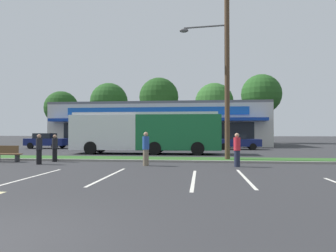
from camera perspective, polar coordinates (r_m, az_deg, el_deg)
name	(u,v)px	position (r m, az deg, el deg)	size (l,w,h in m)	color
grass_median	(147,159)	(18.65, -4.05, -6.28)	(56.00, 2.20, 0.12)	#2D5B23
curb_lip	(143,161)	(17.45, -4.77, -6.63)	(56.00, 0.24, 0.12)	gray
parking_stripe_0	(31,177)	(12.68, -24.71, -8.86)	(0.12, 4.80, 0.01)	silver
parking_stripe_1	(109,176)	(12.08, -11.26, -9.33)	(0.12, 4.80, 0.01)	silver
parking_stripe_2	(194,179)	(11.12, 4.89, -10.06)	(0.12, 4.80, 0.01)	silver
parking_stripe_3	(245,178)	(11.78, 14.46, -9.53)	(0.12, 4.80, 0.01)	silver
storefront_building	(162,125)	(40.01, -1.21, 0.23)	(26.57, 12.13, 5.36)	beige
tree_far_left	(61,108)	(56.05, -19.64, 3.26)	(5.87, 5.87, 8.92)	#473323
tree_left	(109,102)	(54.04, -11.17, 4.54)	(6.61, 6.61, 10.38)	#473323
tree_mid_left	(159,97)	(48.57, -1.74, 5.47)	(6.34, 6.34, 10.51)	#473323
tree_mid	(214,102)	(48.91, 8.80, 4.51)	(6.15, 6.15, 9.62)	#473323
tree_mid_right	(261,94)	(49.03, 17.33, 5.78)	(6.19, 6.19, 10.71)	#473323
utility_pole	(225,61)	(18.60, 10.78, 12.15)	(3.06, 2.40, 11.29)	#4C3826
city_bus	(146,132)	(23.78, -4.25, -1.05)	(11.74, 2.78, 3.25)	#196638
bus_stop_bench	(7,153)	(19.64, -28.37, -4.58)	(1.60, 0.45, 0.95)	brown
car_0	(156,142)	(28.85, -2.22, -2.98)	(4.57, 1.86, 1.56)	navy
car_1	(237,142)	(30.29, 12.99, -2.95)	(4.42, 1.89, 1.45)	navy
car_2	(46,141)	(33.86, -22.15, -2.62)	(4.22, 1.92, 1.59)	navy
pedestrian_near_bench	(237,150)	(15.31, 13.01, -4.44)	(0.34, 0.34, 1.67)	#1E2338
pedestrian_by_pole	(55,148)	(18.62, -20.75, -3.95)	(0.32, 0.32, 1.58)	black
pedestrian_mid	(146,149)	(15.42, -4.24, -4.34)	(0.35, 0.35, 1.73)	#726651
pedestrian_far	(39,149)	(17.44, -23.34, -4.08)	(0.32, 0.32, 1.61)	black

